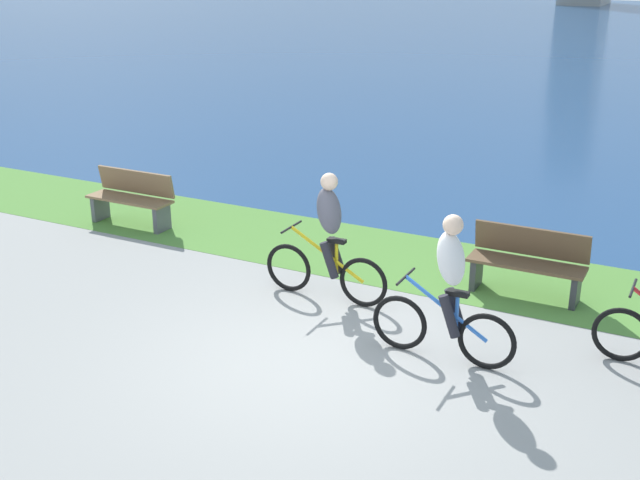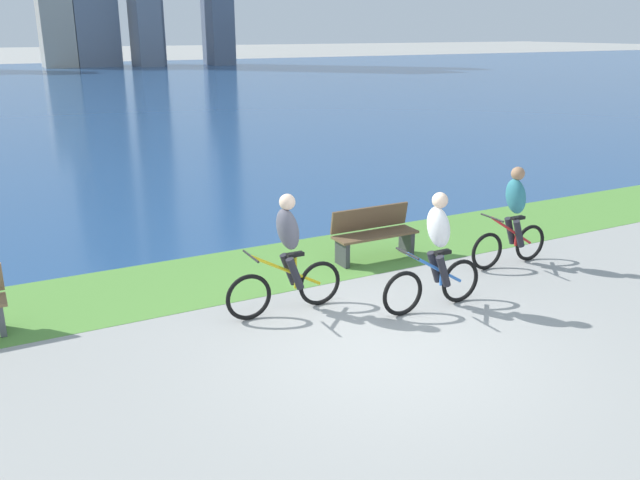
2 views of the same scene
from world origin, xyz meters
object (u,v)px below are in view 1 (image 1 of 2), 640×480
cyclist_trailing (448,290)px  bench_far_along_path (132,198)px  bench_near_path (527,263)px  cyclist_lead (328,238)px

cyclist_trailing → bench_far_along_path: (-6.12, 2.07, -0.39)m
bench_near_path → bench_far_along_path: (-6.49, -0.11, 0.00)m
cyclist_lead → bench_far_along_path: (-4.24, 1.21, -0.39)m
cyclist_trailing → bench_near_path: 2.24m
cyclist_lead → bench_near_path: bearing=30.4°
cyclist_lead → cyclist_trailing: (1.88, -0.86, -0.00)m
cyclist_lead → bench_near_path: 2.64m
cyclist_trailing → bench_far_along_path: 6.47m
bench_near_path → bench_far_along_path: same height
cyclist_lead → cyclist_trailing: 2.07m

